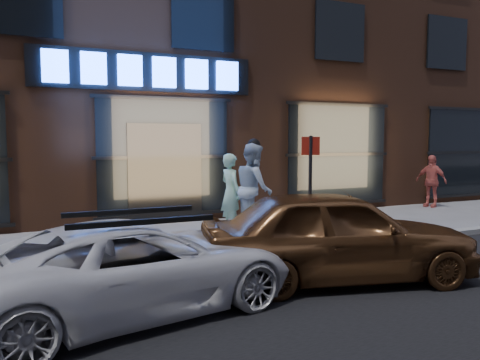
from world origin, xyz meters
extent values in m
plane|color=slate|center=(0.00, 0.00, 0.00)|extent=(90.00, 90.00, 0.00)
cube|color=gray|center=(0.00, 0.00, 0.06)|extent=(60.00, 0.25, 0.12)
cube|color=#54301E|center=(0.00, 8.00, 5.00)|extent=(30.00, 8.00, 10.00)
cube|color=black|center=(-0.40, 3.95, 3.60)|extent=(5.20, 0.06, 0.90)
cube|color=black|center=(0.00, 3.92, 1.20)|extent=(1.80, 0.10, 2.40)
cube|color=#FFBF72|center=(0.00, 3.98, 1.60)|extent=(3.00, 0.04, 2.60)
cube|color=black|center=(0.00, 3.94, 1.60)|extent=(3.20, 0.06, 2.80)
cube|color=#FFBF72|center=(5.00, 3.98, 1.60)|extent=(3.00, 0.04, 2.60)
cube|color=black|center=(5.00, 3.94, 1.60)|extent=(3.20, 0.06, 2.80)
cube|color=#FFBF72|center=(10.00, 3.98, 1.60)|extent=(3.00, 0.04, 2.60)
cube|color=black|center=(10.00, 3.94, 1.60)|extent=(3.20, 0.06, 2.80)
cube|color=black|center=(1.00, 3.94, 5.00)|extent=(1.60, 0.06, 1.60)
cube|color=black|center=(5.00, 3.94, 5.00)|extent=(1.60, 0.06, 1.60)
cube|color=black|center=(9.00, 3.94, 5.00)|extent=(1.60, 0.06, 1.60)
cube|color=#2659FF|center=(-2.40, 3.88, 3.60)|extent=(0.55, 0.12, 0.70)
cube|color=#2659FF|center=(-1.60, 3.88, 3.60)|extent=(0.55, 0.12, 0.70)
cube|color=#2659FF|center=(-0.80, 3.88, 3.60)|extent=(0.55, 0.12, 0.70)
cube|color=#2659FF|center=(0.00, 3.88, 3.60)|extent=(0.55, 0.12, 0.70)
cube|color=#2659FF|center=(0.80, 3.88, 3.60)|extent=(0.55, 0.12, 0.70)
cube|color=#2659FF|center=(1.60, 3.88, 3.60)|extent=(0.55, 0.12, 0.70)
imported|color=#ACE2CA|center=(1.09, 2.40, 0.86)|extent=(0.50, 0.68, 1.72)
imported|color=silver|center=(1.45, 1.99, 0.97)|extent=(0.93, 1.09, 1.95)
imported|color=#D96459|center=(8.00, 3.41, 0.78)|extent=(0.68, 0.99, 1.56)
imported|color=silver|center=(-1.79, -1.69, 0.54)|extent=(4.19, 2.54, 1.09)
imported|color=brown|center=(1.07, -1.61, 0.67)|extent=(4.19, 2.44, 1.34)
cylinder|color=#262628|center=(1.78, 0.23, 1.05)|extent=(0.07, 0.07, 2.10)
cube|color=red|center=(1.78, 0.23, 1.91)|extent=(0.32, 0.14, 0.33)
camera|label=1|loc=(-2.81, -7.11, 2.03)|focal=35.00mm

